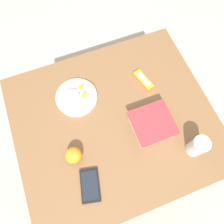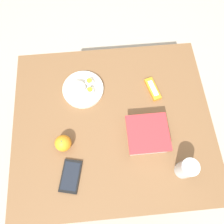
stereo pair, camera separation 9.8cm
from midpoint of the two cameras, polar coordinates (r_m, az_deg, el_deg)
The scene contains 8 objects.
ground_plane at distance 1.74m, azimuth 1.73°, elevation -10.82°, with size 10.00×10.00×0.00m, color #B2A899.
table at distance 1.13m, azimuth 2.62°, elevation -5.10°, with size 0.91×0.80×0.76m.
food_container at distance 0.97m, azimuth 11.96°, elevation -6.31°, with size 0.17×0.17×0.07m.
orange_fruit at distance 0.95m, azimuth -9.78°, elevation -8.43°, with size 0.07×0.07×0.07m.
rice_plate at distance 1.05m, azimuth -5.11°, elevation 5.83°, with size 0.20×0.20×0.06m.
candy_bar at distance 1.08m, azimuth 13.17°, elevation 5.56°, with size 0.07×0.13×0.02m.
cell_phone at distance 0.95m, azimuth -7.77°, elevation -16.67°, with size 0.10×0.15×0.01m.
drinking_glass at distance 0.96m, azimuth 21.75°, elevation -13.99°, with size 0.07×0.07×0.11m.
Camera 2 is at (0.03, 0.32, 1.71)m, focal length 35.00 mm.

